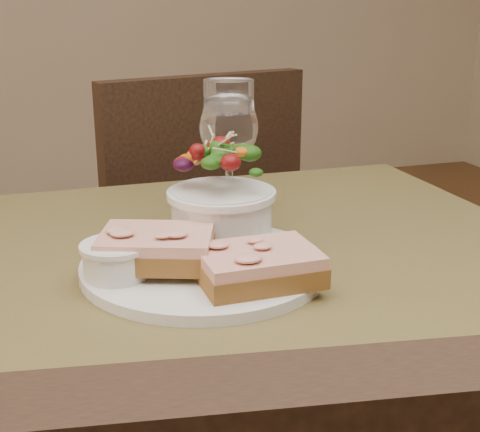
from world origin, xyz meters
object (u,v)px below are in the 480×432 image
object	(u,v)px
sandwich_back	(157,248)
dinner_plate	(204,265)
sandwich_front	(258,266)
wine_glass	(229,132)
salad_bowl	(221,191)
cafe_table	(243,356)
chair_far	(174,332)
ramekin	(116,258)

from	to	relation	value
sandwich_back	dinner_plate	bearing A→B (deg)	28.72
dinner_plate	sandwich_front	distance (m)	0.08
sandwich_back	wine_glass	bearing A→B (deg)	70.68
salad_bowl	wine_glass	bearing A→B (deg)	67.79
cafe_table	chair_far	size ratio (longest dim) A/B	0.89
chair_far	salad_bowl	bearing A→B (deg)	69.93
cafe_table	ramekin	world-z (taller)	ramekin
chair_far	sandwich_front	world-z (taller)	chair_far
sandwich_front	sandwich_back	size ratio (longest dim) A/B	0.86
cafe_table	sandwich_back	bearing A→B (deg)	170.97
chair_far	ramekin	size ratio (longest dim) A/B	13.22
cafe_table	salad_bowl	world-z (taller)	salad_bowl
cafe_table	sandwich_front	xyz separation A→B (m)	(0.00, -0.05, 0.13)
sandwich_back	sandwich_front	bearing A→B (deg)	-13.66
chair_far	wine_glass	bearing A→B (deg)	72.61
ramekin	wine_glass	xyz separation A→B (m)	(0.17, 0.16, 0.09)
chair_far	salad_bowl	distance (m)	0.84
wine_glass	salad_bowl	bearing A→B (deg)	-112.21
sandwich_back	wine_glass	world-z (taller)	wine_glass
sandwich_back	salad_bowl	bearing A→B (deg)	56.43
sandwich_back	salad_bowl	xyz separation A→B (m)	(0.09, 0.07, 0.04)
dinner_plate	wine_glass	distance (m)	0.20
dinner_plate	sandwich_back	bearing A→B (deg)	-171.26
sandwich_front	sandwich_back	world-z (taller)	sandwich_back
sandwich_front	ramekin	xyz separation A→B (m)	(-0.14, 0.06, 0.00)
chair_far	salad_bowl	world-z (taller)	chair_far
cafe_table	sandwich_front	size ratio (longest dim) A/B	6.56
sandwich_back	wine_glass	xyz separation A→B (m)	(0.13, 0.15, 0.09)
dinner_plate	salad_bowl	bearing A→B (deg)	57.45
cafe_table	dinner_plate	distance (m)	0.12
sandwich_front	ramekin	world-z (taller)	ramekin
cafe_table	salad_bowl	xyz separation A→B (m)	(-0.00, 0.08, 0.17)
ramekin	salad_bowl	size ratio (longest dim) A/B	0.54
chair_far	sandwich_back	world-z (taller)	chair_far
sandwich_back	salad_bowl	size ratio (longest dim) A/B	1.11
sandwich_back	wine_glass	distance (m)	0.22
ramekin	salad_bowl	xyz separation A→B (m)	(0.13, 0.07, 0.04)
chair_far	dinner_plate	bearing A→B (deg)	67.44
dinner_plate	ramekin	world-z (taller)	ramekin
wine_glass	sandwich_back	bearing A→B (deg)	-129.29
cafe_table	chair_far	xyz separation A→B (m)	(0.07, 0.73, -0.36)
sandwich_back	salad_bowl	distance (m)	0.12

